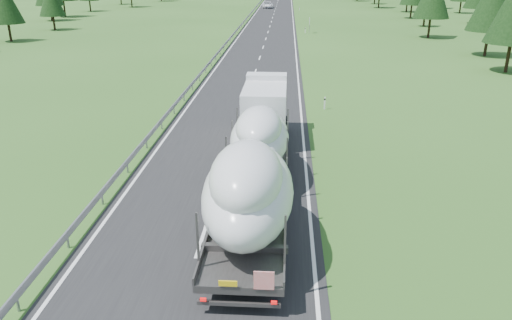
{
  "coord_description": "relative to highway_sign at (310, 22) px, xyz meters",
  "views": [
    {
      "loc": [
        3.37,
        -9.1,
        10.63
      ],
      "look_at": [
        2.04,
        12.74,
        2.17
      ],
      "focal_mm": 35.0,
      "sensor_mm": 36.0,
      "label": 1
    }
  ],
  "objects": [
    {
      "name": "road_surface",
      "position": [
        -7.2,
        20.0,
        -1.8
      ],
      "size": [
        10.0,
        400.0,
        0.02
      ],
      "primitive_type": "cube",
      "color": "black",
      "rests_on": "ground"
    },
    {
      "name": "guardrail",
      "position": [
        -12.5,
        19.94,
        -1.21
      ],
      "size": [
        0.1,
        400.0,
        0.76
      ],
      "color": "slate",
      "rests_on": "ground"
    },
    {
      "name": "marker_posts",
      "position": [
        -0.7,
        75.0,
        -1.27
      ],
      "size": [
        0.13,
        350.08,
        1.0
      ],
      "color": "silver",
      "rests_on": "ground"
    },
    {
      "name": "highway_sign",
      "position": [
        0.0,
        0.0,
        0.0
      ],
      "size": [
        0.08,
        0.9,
        2.6
      ],
      "color": "slate",
      "rests_on": "ground"
    },
    {
      "name": "boat_truck",
      "position": [
        -5.16,
        -66.75,
        0.68
      ],
      "size": [
        3.5,
        21.05,
        4.8
      ],
      "color": "silver",
      "rests_on": "ground"
    },
    {
      "name": "distant_van",
      "position": [
        -9.4,
        56.89,
        -0.95
      ],
      "size": [
        3.07,
        6.26,
        1.71
      ],
      "primitive_type": "imported",
      "rotation": [
        0.0,
        0.0,
        0.04
      ],
      "color": "white",
      "rests_on": "ground"
    }
  ]
}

